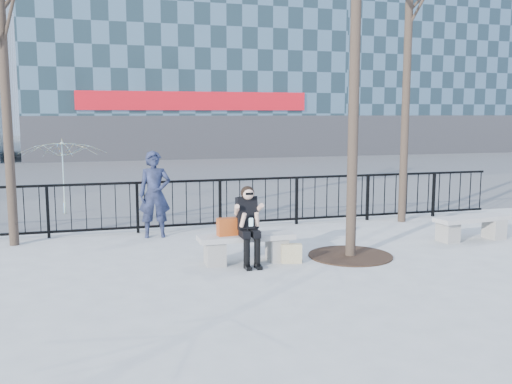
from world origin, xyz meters
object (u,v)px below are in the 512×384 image
object	(u,v)px
bench_main	(246,245)
seated_woman	(249,226)
bench_second	(472,225)
standing_man	(155,194)

from	to	relation	value
bench_main	seated_woman	size ratio (longest dim) A/B	1.23
bench_second	seated_woman	xyz separation A→B (m)	(-4.82, -0.60, 0.37)
seated_woman	standing_man	distance (m)	2.94
bench_main	bench_second	xyz separation A→B (m)	(4.82, 0.44, -0.00)
bench_main	seated_woman	bearing A→B (deg)	-90.00
bench_second	seated_woman	distance (m)	4.87
bench_main	seated_woman	distance (m)	0.40
bench_main	standing_man	distance (m)	2.85
seated_woman	standing_man	xyz separation A→B (m)	(-1.28, 2.64, 0.22)
bench_main	standing_man	world-z (taller)	standing_man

